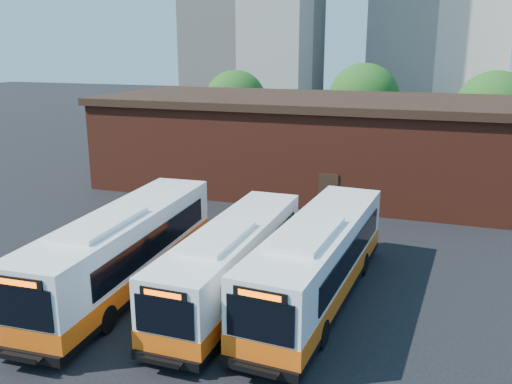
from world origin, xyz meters
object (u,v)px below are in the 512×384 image
(bus_east, at_px, (318,264))
(transit_worker, at_px, (185,305))
(bus_mideast, at_px, (232,264))
(bus_midwest, at_px, (124,253))

(bus_east, bearing_deg, transit_worker, -133.83)
(bus_mideast, distance_m, bus_east, 3.37)
(bus_mideast, bearing_deg, bus_east, 15.77)
(bus_mideast, distance_m, transit_worker, 2.90)
(bus_midwest, bearing_deg, bus_mideast, 5.79)
(bus_midwest, height_order, bus_mideast, bus_midwest)
(bus_midwest, bearing_deg, bus_east, 8.70)
(bus_east, relative_size, transit_worker, 7.45)
(transit_worker, bearing_deg, bus_east, -48.27)
(bus_east, distance_m, transit_worker, 5.44)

